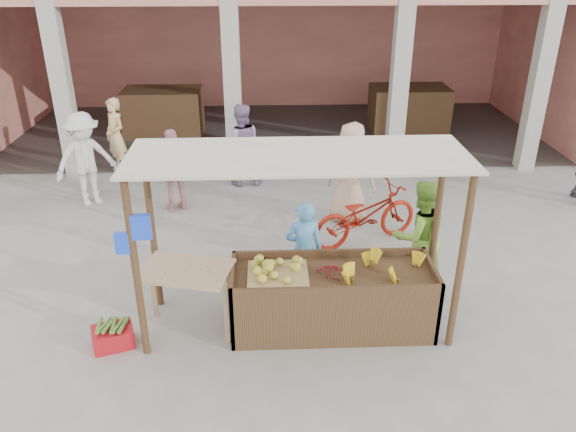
{
  "coord_description": "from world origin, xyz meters",
  "views": [
    {
      "loc": [
        -0.32,
        -6.06,
        4.58
      ],
      "look_at": [
        -0.02,
        1.2,
        1.05
      ],
      "focal_mm": 35.0,
      "sensor_mm": 36.0,
      "label": 1
    }
  ],
  "objects_px": {
    "red_crate": "(113,337)",
    "motorcycle": "(366,214)",
    "fruit_stall": "(332,300)",
    "side_table": "(186,279)",
    "vendor_blue": "(304,247)",
    "vendor_green": "(419,233)"
  },
  "relations": [
    {
      "from": "fruit_stall",
      "to": "side_table",
      "type": "relative_size",
      "value": 2.06
    },
    {
      "from": "vendor_blue",
      "to": "motorcycle",
      "type": "relative_size",
      "value": 0.77
    },
    {
      "from": "side_table",
      "to": "fruit_stall",
      "type": "bearing_deg",
      "value": 12.68
    },
    {
      "from": "fruit_stall",
      "to": "red_crate",
      "type": "height_order",
      "value": "fruit_stall"
    },
    {
      "from": "side_table",
      "to": "motorcycle",
      "type": "bearing_deg",
      "value": 53.8
    },
    {
      "from": "vendor_blue",
      "to": "vendor_green",
      "type": "bearing_deg",
      "value": -179.07
    },
    {
      "from": "red_crate",
      "to": "vendor_blue",
      "type": "xyz_separation_m",
      "value": [
        2.47,
        1.04,
        0.66
      ]
    },
    {
      "from": "side_table",
      "to": "vendor_blue",
      "type": "height_order",
      "value": "vendor_blue"
    },
    {
      "from": "side_table",
      "to": "vendor_green",
      "type": "distance_m",
      "value": 3.32
    },
    {
      "from": "side_table",
      "to": "red_crate",
      "type": "bearing_deg",
      "value": -147.29
    },
    {
      "from": "side_table",
      "to": "motorcycle",
      "type": "xyz_separation_m",
      "value": [
        2.68,
        2.27,
        -0.23
      ]
    },
    {
      "from": "vendor_blue",
      "to": "vendor_green",
      "type": "distance_m",
      "value": 1.67
    },
    {
      "from": "fruit_stall",
      "to": "red_crate",
      "type": "bearing_deg",
      "value": -173.91
    },
    {
      "from": "fruit_stall",
      "to": "side_table",
      "type": "distance_m",
      "value": 1.9
    },
    {
      "from": "red_crate",
      "to": "motorcycle",
      "type": "relative_size",
      "value": 0.24
    },
    {
      "from": "red_crate",
      "to": "vendor_blue",
      "type": "distance_m",
      "value": 2.76
    },
    {
      "from": "red_crate",
      "to": "motorcycle",
      "type": "height_order",
      "value": "motorcycle"
    },
    {
      "from": "red_crate",
      "to": "motorcycle",
      "type": "distance_m",
      "value": 4.46
    },
    {
      "from": "side_table",
      "to": "vendor_green",
      "type": "height_order",
      "value": "vendor_green"
    },
    {
      "from": "fruit_stall",
      "to": "red_crate",
      "type": "distance_m",
      "value": 2.82
    },
    {
      "from": "vendor_green",
      "to": "fruit_stall",
      "type": "bearing_deg",
      "value": 22.9
    },
    {
      "from": "vendor_blue",
      "to": "vendor_green",
      "type": "relative_size",
      "value": 0.89
    }
  ]
}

